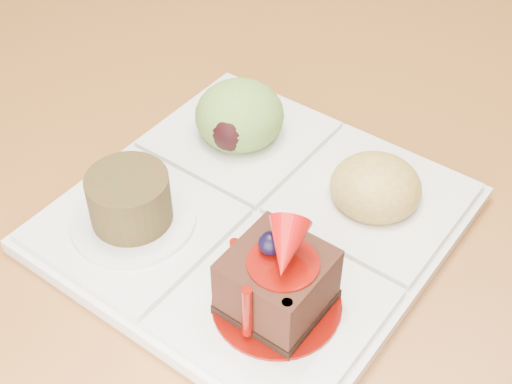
% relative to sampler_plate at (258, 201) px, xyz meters
% --- Properties ---
extents(ground, '(6.00, 6.00, 0.00)m').
position_rel_sampler_plate_xyz_m(ground, '(0.06, 0.68, -0.77)').
color(ground, brown).
extents(sampler_plate, '(0.34, 0.34, 0.10)m').
position_rel_sampler_plate_xyz_m(sampler_plate, '(0.00, 0.00, 0.00)').
color(sampler_plate, silver).
rests_on(sampler_plate, dining_table).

